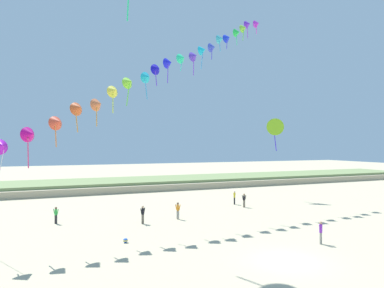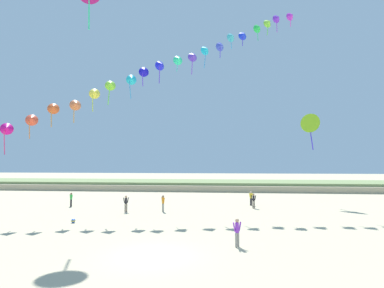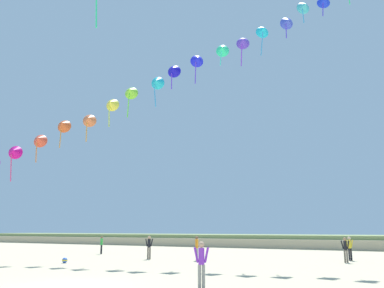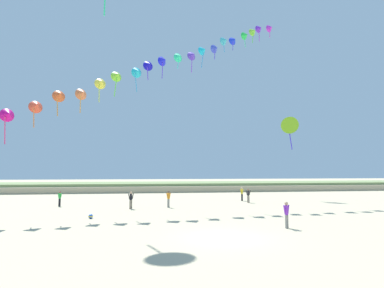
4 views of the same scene
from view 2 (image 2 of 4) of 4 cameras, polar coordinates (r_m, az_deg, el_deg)
The scene contains 11 objects.
ground_plane at distance 18.07m, azimuth -7.41°, elevation -20.34°, with size 240.00×240.00×0.00m, color #C1B28E.
dune_ridge at distance 58.97m, azimuth 1.83°, elevation -7.79°, with size 120.00×13.33×1.53m.
person_near_left at distance 37.38m, azimuth 11.17°, elevation -9.93°, with size 0.52×0.43×1.71m.
person_near_right at distance 38.60m, azimuth -22.03°, elevation -9.61°, with size 0.53×0.35×1.62m.
person_mid_center at distance 35.17m, azimuth 11.65°, elevation -10.36°, with size 0.58×0.23×1.68m.
person_far_left at distance 32.29m, azimuth -5.54°, elevation -10.99°, with size 0.47×0.50×1.73m.
person_far_right at distance 19.52m, azimuth 8.59°, elevation -15.98°, with size 0.58×0.36×1.75m.
person_far_center at distance 32.63m, azimuth -12.47°, elevation -10.84°, with size 0.57×0.38×1.74m.
kite_banner_string at distance 35.23m, azimuth -4.23°, elevation 15.12°, with size 32.80×17.77×25.94m.
large_kite_mid_trail at distance 41.15m, azimuth 21.73°, elevation 3.62°, with size 2.57×2.14×4.62m.
beach_ball at distance 28.56m, azimuth -21.69°, elevation -13.44°, with size 0.36×0.36×0.36m.
Camera 2 is at (3.84, -16.85, 5.28)m, focal length 28.00 mm.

